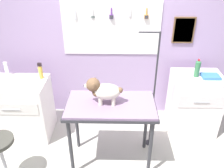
{
  "coord_description": "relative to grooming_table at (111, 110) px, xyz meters",
  "views": [
    {
      "loc": [
        0.08,
        -2.08,
        2.4
      ],
      "look_at": [
        0.03,
        0.19,
        1.12
      ],
      "focal_mm": 37.52,
      "sensor_mm": 36.0,
      "label": 1
    }
  ],
  "objects": [
    {
      "name": "soda_bottle",
      "position": [
        1.16,
        0.65,
        0.24
      ],
      "size": [
        0.07,
        0.07,
        0.25
      ],
      "color": "#306D43",
      "rests_on": "cabinet_right"
    },
    {
      "name": "spray_bottle_tall",
      "position": [
        -0.98,
        0.64,
        0.17
      ],
      "size": [
        0.06,
        0.06,
        0.23
      ],
      "color": "gold",
      "rests_on": "counter_left"
    },
    {
      "name": "supply_tray",
      "position": [
        1.34,
        0.62,
        0.14
      ],
      "size": [
        0.24,
        0.18,
        0.04
      ],
      "color": "#3570BF",
      "rests_on": "cabinet_right"
    },
    {
      "name": "dog",
      "position": [
        -0.09,
        0.01,
        0.27
      ],
      "size": [
        0.44,
        0.21,
        0.31
      ],
      "color": "beige",
      "rests_on": "grooming_table"
    },
    {
      "name": "grooming_table",
      "position": [
        0.0,
        0.0,
        0.0
      ],
      "size": [
        1.04,
        0.58,
        0.89
      ],
      "color": "#2D2D33",
      "rests_on": "ground"
    },
    {
      "name": "rear_wall_panel",
      "position": [
        -0.01,
        1.13,
        0.37
      ],
      "size": [
        4.0,
        0.11,
        2.3
      ],
      "color": "#A78DB8",
      "rests_on": "ground"
    },
    {
      "name": "shampoo_bottle",
      "position": [
        -1.5,
        0.73,
        0.16
      ],
      "size": [
        0.05,
        0.05,
        0.2
      ],
      "color": "white",
      "rests_on": "counter_left"
    },
    {
      "name": "cabinet_right",
      "position": [
        1.2,
        0.67,
        -0.34
      ],
      "size": [
        0.68,
        0.54,
        0.91
      ],
      "color": "silver",
      "rests_on": "ground"
    },
    {
      "name": "grooming_arm",
      "position": [
        0.53,
        0.31,
        -0.03
      ],
      "size": [
        0.3,
        0.11,
        1.64
      ],
      "color": "#2D2D33",
      "rests_on": "ground"
    },
    {
      "name": "counter_left",
      "position": [
        -1.3,
        0.51,
        -0.36
      ],
      "size": [
        0.8,
        0.58,
        0.87
      ],
      "color": "silver",
      "rests_on": "ground"
    }
  ]
}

